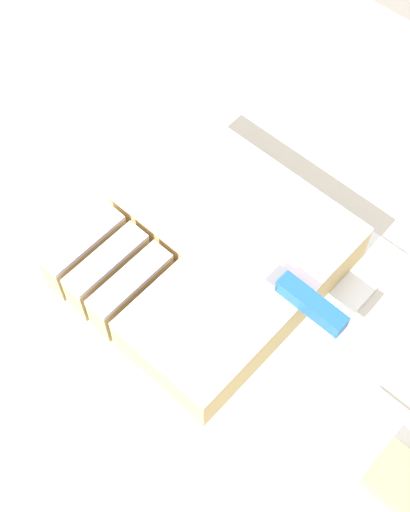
# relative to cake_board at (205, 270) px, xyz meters

# --- Properties ---
(ground_plane) EXTENTS (8.00, 8.00, 0.00)m
(ground_plane) POSITION_rel_cake_board_xyz_m (0.01, 0.04, -0.92)
(ground_plane) COLOR #9E9384
(countertop) EXTENTS (1.40, 1.10, 0.92)m
(countertop) POSITION_rel_cake_board_xyz_m (0.01, 0.04, -0.46)
(countertop) COLOR beige
(countertop) RESTS_ON ground_plane
(cake_board) EXTENTS (0.37, 0.40, 0.01)m
(cake_board) POSITION_rel_cake_board_xyz_m (0.00, 0.00, 0.00)
(cake_board) COLOR white
(cake_board) RESTS_ON countertop
(cake) EXTENTS (0.29, 0.32, 0.07)m
(cake) POSITION_rel_cake_board_xyz_m (0.00, 0.01, 0.04)
(cake) COLOR tan
(cake) RESTS_ON cake_board
(knife) EXTENTS (0.29, 0.03, 0.02)m
(knife) POSITION_rel_cake_board_xyz_m (0.12, 0.02, 0.08)
(knife) COLOR silver
(knife) RESTS_ON cake
(paper_napkin) EXTENTS (0.16, 0.16, 0.01)m
(paper_napkin) POSITION_rel_cake_board_xyz_m (0.34, -0.06, 0.00)
(paper_napkin) COLOR white
(paper_napkin) RESTS_ON countertop
(brownie) EXTENTS (0.06, 0.06, 0.03)m
(brownie) POSITION_rel_cake_board_xyz_m (0.34, -0.06, 0.02)
(brownie) COLOR tan
(brownie) RESTS_ON paper_napkin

